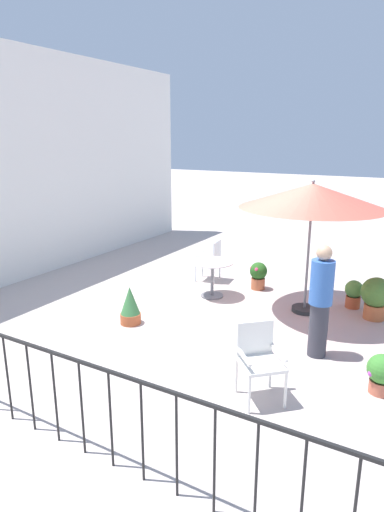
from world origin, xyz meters
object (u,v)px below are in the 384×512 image
(standing_person, at_px, (320,300))
(patio_chair_1, at_px, (259,355))
(potted_plant_0, at_px, (130,306))
(patio_umbrella_0, at_px, (312,197))
(cafe_table_0, at_px, (212,272))
(potted_plant_2, at_px, (382,373))
(potted_plant_4, at_px, (376,296))
(potted_plant_3, at_px, (258,274))
(patio_chair_0, at_px, (211,257))
(potted_plant_1, at_px, (354,293))

(standing_person, bearing_deg, patio_chair_1, 166.07)
(patio_chair_1, height_order, potted_plant_0, patio_chair_1)
(patio_umbrella_0, bearing_deg, cafe_table_0, 94.55)
(cafe_table_0, bearing_deg, patio_chair_1, -143.41)
(potted_plant_2, distance_m, potted_plant_4, 2.42)
(cafe_table_0, relative_size, patio_chair_1, 0.87)
(patio_chair_1, height_order, potted_plant_2, patio_chair_1)
(potted_plant_3, bearing_deg, cafe_table_0, 144.38)
(patio_umbrella_0, height_order, patio_chair_1, patio_umbrella_0)
(cafe_table_0, bearing_deg, potted_plant_4, -81.62)
(patio_chair_0, xyz_separation_m, potted_plant_0, (-2.69, 0.11, -0.21))
(cafe_table_0, distance_m, patio_chair_1, 3.45)
(patio_chair_0, bearing_deg, cafe_table_0, -151.42)
(patio_chair_1, xyz_separation_m, potted_plant_0, (0.94, 2.63, -0.23))
(cafe_table_0, relative_size, potted_plant_1, 1.55)
(potted_plant_4, bearing_deg, potted_plant_0, 122.87)
(cafe_table_0, height_order, potted_plant_0, cafe_table_0)
(cafe_table_0, distance_m, potted_plant_0, 1.92)
(potted_plant_1, distance_m, standing_person, 2.23)
(patio_umbrella_0, bearing_deg, patio_chair_0, 72.23)
(cafe_table_0, xyz_separation_m, patio_chair_1, (-2.77, -2.06, 0.04))
(potted_plant_1, xyz_separation_m, potted_plant_3, (0.07, 1.88, 0.03))
(patio_chair_0, bearing_deg, potted_plant_3, -90.67)
(cafe_table_0, relative_size, standing_person, 0.49)
(patio_chair_1, bearing_deg, cafe_table_0, 36.59)
(potted_plant_3, distance_m, potted_plant_4, 2.34)
(potted_plant_3, relative_size, standing_person, 0.35)
(potted_plant_1, height_order, potted_plant_2, potted_plant_1)
(patio_umbrella_0, height_order, patio_chair_0, patio_umbrella_0)
(potted_plant_3, xyz_separation_m, standing_person, (-2.23, -1.79, 0.52))
(patio_umbrella_0, relative_size, cafe_table_0, 3.08)
(patio_chair_1, distance_m, potted_plant_3, 3.90)
(patio_umbrella_0, relative_size, potted_plant_2, 4.90)
(potted_plant_0, distance_m, potted_plant_3, 2.93)
(potted_plant_1, height_order, standing_person, standing_person)
(potted_plant_3, bearing_deg, patio_chair_1, -158.25)
(cafe_table_0, xyz_separation_m, patio_chair_0, (0.86, 0.47, 0.03))
(potted_plant_2, height_order, potted_plant_3, potted_plant_3)
(potted_plant_1, xyz_separation_m, standing_person, (-2.16, 0.09, 0.56))
(patio_chair_0, distance_m, potted_plant_2, 4.73)
(potted_plant_4, bearing_deg, potted_plant_1, 50.29)
(patio_umbrella_0, xyz_separation_m, standing_person, (-1.52, -0.62, -1.22))
(cafe_table_0, height_order, standing_person, standing_person)
(potted_plant_2, xyz_separation_m, standing_person, (0.57, 0.92, 0.56))
(cafe_table_0, bearing_deg, potted_plant_1, -72.65)
(patio_chair_1, bearing_deg, patio_umbrella_0, 5.33)
(potted_plant_1, relative_size, potted_plant_3, 0.91)
(potted_plant_0, height_order, potted_plant_2, potted_plant_0)
(patio_chair_1, distance_m, potted_plant_1, 3.58)
(potted_plant_4, bearing_deg, potted_plant_3, 79.56)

